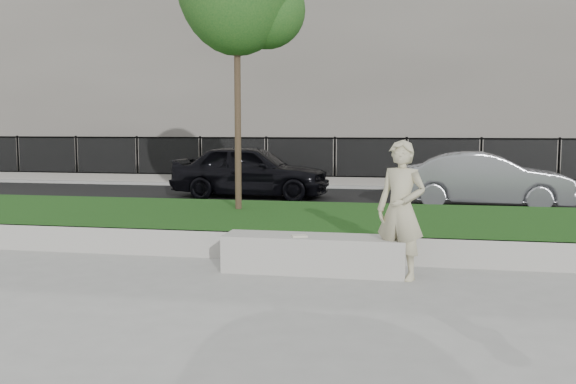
% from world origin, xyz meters
% --- Properties ---
extents(ground, '(90.00, 90.00, 0.00)m').
position_xyz_m(ground, '(0.00, 0.00, 0.00)').
color(ground, gray).
rests_on(ground, ground).
extents(grass_bank, '(34.00, 4.00, 0.40)m').
position_xyz_m(grass_bank, '(0.00, 3.00, 0.20)').
color(grass_bank, black).
rests_on(grass_bank, ground).
extents(grass_kerb, '(34.00, 0.08, 0.40)m').
position_xyz_m(grass_kerb, '(0.00, 1.04, 0.20)').
color(grass_kerb, '#A7A59C').
rests_on(grass_kerb, ground).
extents(street, '(34.00, 7.00, 0.04)m').
position_xyz_m(street, '(0.00, 8.50, 0.02)').
color(street, black).
rests_on(street, ground).
extents(far_pavement, '(34.00, 3.00, 0.12)m').
position_xyz_m(far_pavement, '(0.00, 13.00, 0.06)').
color(far_pavement, gray).
rests_on(far_pavement, ground).
extents(iron_fence, '(32.00, 0.30, 1.50)m').
position_xyz_m(iron_fence, '(0.00, 12.00, 0.54)').
color(iron_fence, slate).
rests_on(iron_fence, far_pavement).
extents(building_facade, '(34.00, 10.00, 10.00)m').
position_xyz_m(building_facade, '(0.00, 20.00, 5.00)').
color(building_facade, '#67625A').
rests_on(building_facade, ground).
extents(stone_bench, '(2.41, 0.60, 0.49)m').
position_xyz_m(stone_bench, '(0.53, 0.40, 0.25)').
color(stone_bench, '#A7A59C').
rests_on(stone_bench, ground).
extents(man, '(0.76, 0.65, 1.77)m').
position_xyz_m(man, '(1.67, 0.25, 0.89)').
color(man, '#BDB692').
rests_on(man, ground).
extents(book, '(0.24, 0.20, 0.02)m').
position_xyz_m(book, '(0.35, 0.28, 0.50)').
color(book, beige).
rests_on(book, stone_bench).
extents(car_dark, '(4.26, 1.87, 1.43)m').
position_xyz_m(car_dark, '(-2.44, 8.61, 0.75)').
color(car_dark, black).
rests_on(car_dark, street).
extents(car_silver, '(3.99, 1.57, 1.29)m').
position_xyz_m(car_silver, '(3.49, 7.67, 0.69)').
color(car_silver, gray).
rests_on(car_silver, street).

